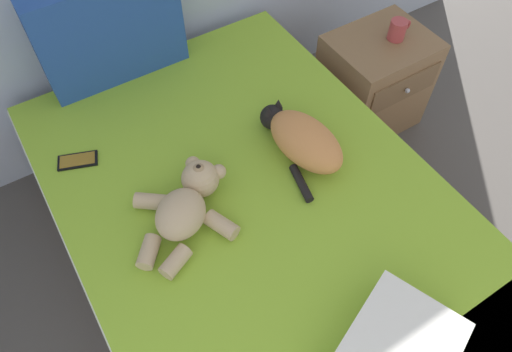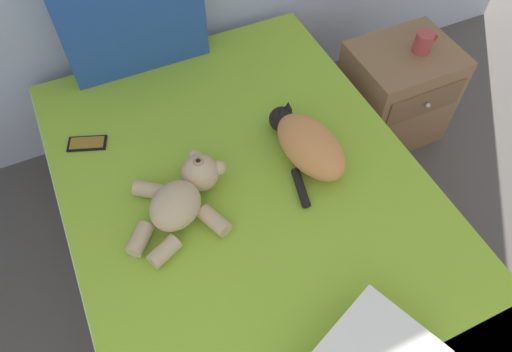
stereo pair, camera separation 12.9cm
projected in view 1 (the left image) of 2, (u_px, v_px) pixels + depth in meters
bed at (259, 240)px, 1.90m from camera, size 1.33×1.99×0.52m
patterned_cushion at (110, 31)px, 1.91m from camera, size 0.60×0.13×0.44m
cat at (302, 139)px, 1.77m from camera, size 0.25×0.44×0.15m
teddy_bear at (187, 204)px, 1.61m from camera, size 0.42×0.37×0.15m
cell_phone at (78, 161)px, 1.80m from camera, size 0.16×0.12×0.01m
nightstand at (373, 83)px, 2.44m from camera, size 0.48×0.42×0.52m
mug at (398, 30)px, 2.20m from camera, size 0.12×0.08×0.09m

